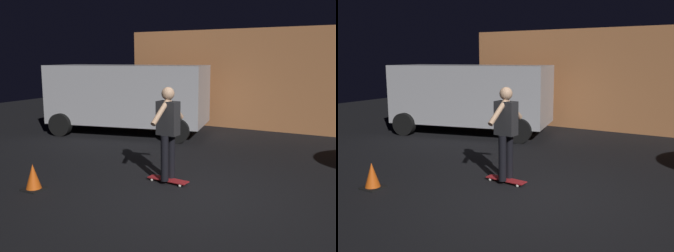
# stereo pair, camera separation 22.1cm
# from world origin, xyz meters

# --- Properties ---
(ground_plane) EXTENTS (28.00, 28.00, 0.00)m
(ground_plane) POSITION_xyz_m (0.00, 0.00, 0.00)
(ground_plane) COLOR black
(low_building) EXTENTS (12.91, 4.21, 3.14)m
(low_building) POSITION_xyz_m (1.33, 8.33, 1.57)
(low_building) COLOR #C67A47
(low_building) RESTS_ON ground_plane
(parked_van) EXTENTS (4.90, 3.04, 2.03)m
(parked_van) POSITION_xyz_m (-3.94, 4.02, 1.16)
(parked_van) COLOR #B2B2B7
(parked_van) RESTS_ON ground_plane
(skateboard_ridden) EXTENTS (0.79, 0.27, 0.07)m
(skateboard_ridden) POSITION_xyz_m (-0.71, 0.45, 0.06)
(skateboard_ridden) COLOR #AD1E23
(skateboard_ridden) RESTS_ON ground_plane
(skater) EXTENTS (0.40, 0.99, 1.67)m
(skater) POSITION_xyz_m (-0.71, 0.45, 1.04)
(skater) COLOR black
(skater) RESTS_ON skateboard_ridden
(traffic_cone) EXTENTS (0.34, 0.34, 0.46)m
(traffic_cone) POSITION_xyz_m (-2.58, -0.96, 0.21)
(traffic_cone) COLOR black
(traffic_cone) RESTS_ON ground_plane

